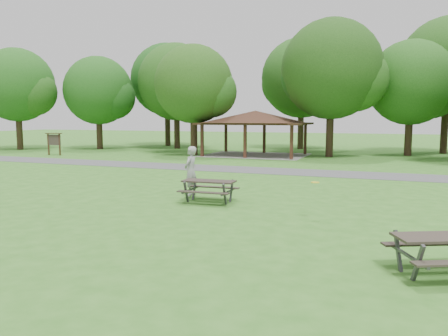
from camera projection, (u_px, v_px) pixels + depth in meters
ground at (145, 223)px, 13.24m from camera, size 160.00×160.00×0.00m
asphalt_path at (269, 171)px, 26.18m from camera, size 120.00×3.20×0.02m
pavilion at (255, 119)px, 36.53m from camera, size 8.60×7.01×3.76m
notice_board at (54, 140)px, 36.98m from camera, size 1.60×0.30×1.88m
tree_row_a at (18, 87)px, 43.01m from camera, size 7.56×7.20×9.97m
tree_row_b at (99, 93)px, 43.77m from camera, size 7.14×6.80×9.28m
tree_row_c at (177, 84)px, 44.36m from camera, size 8.19×7.80×10.67m
tree_row_d at (195, 87)px, 36.63m from camera, size 6.93×6.60×9.27m
tree_row_e at (333, 72)px, 34.84m from camera, size 8.40×8.00×11.02m
tree_row_f at (412, 85)px, 36.01m from camera, size 7.35×7.00×9.55m
tree_deep_a at (168, 82)px, 48.62m from camera, size 8.40×8.00×11.38m
tree_deep_b at (303, 80)px, 43.67m from camera, size 8.40×8.00×11.13m
picnic_table_middle at (209, 186)px, 16.47m from camera, size 2.06×1.70×0.86m
picnic_table_far at (444, 245)px, 8.83m from camera, size 2.43×2.25×0.84m
frisbee_in_flight at (315, 182)px, 13.61m from camera, size 0.29×0.29×0.02m
frisbee_thrower at (191, 171)px, 17.81m from camera, size 0.50×0.75×2.03m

